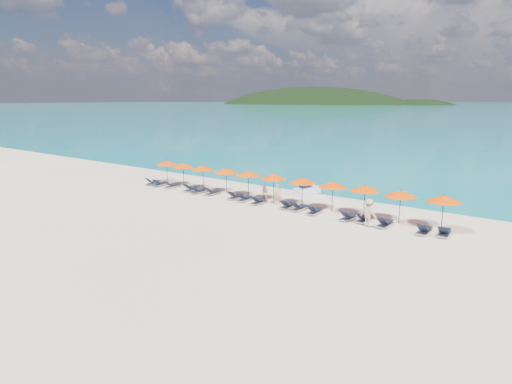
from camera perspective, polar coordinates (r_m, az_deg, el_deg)
The scene contains 35 objects.
ground at distance 29.97m, azimuth -3.44°, elevation -3.23°, with size 1400.00×1400.00×0.00m, color beige.
headland_main at distance 647.72m, azimuth 7.23°, elevation 8.18°, with size 374.00×242.00×126.50m.
headland_small at distance 607.50m, azimuth 20.69°, elevation 7.51°, with size 162.00×126.00×85.50m.
jetski at distance 36.94m, azimuth 6.80°, elevation 0.28°, with size 1.56×2.64×0.89m.
beachgoer_a at distance 32.86m, azimuth 2.91°, elevation -0.36°, with size 0.59×0.39×1.63m, color tan.
beachgoer_b at distance 33.62m, azimuth 1.16°, elevation -0.20°, with size 0.71×0.41×1.46m, color tan.
beachgoer_c at distance 28.10m, azimuth 14.78°, elevation -2.71°, with size 1.20×0.56×1.86m, color tan.
umbrella_0 at distance 42.02m, azimuth -11.82°, elevation 3.85°, with size 2.10×2.10×2.28m.
umbrella_1 at distance 40.07m, azimuth -9.70°, elevation 3.54°, with size 2.10×2.10×2.28m.
umbrella_2 at distance 38.40m, azimuth -7.10°, elevation 3.24°, with size 2.10×2.10×2.28m.
umbrella_3 at distance 36.68m, azimuth -3.96°, elevation 2.88°, with size 2.10×2.10×2.28m.
umbrella_4 at distance 35.22m, azimuth -1.04°, elevation 2.51°, with size 2.10×2.10×2.28m.
umbrella_5 at distance 33.83m, azimuth 2.38°, elevation 2.09°, with size 2.10×2.10×2.28m.
umbrella_6 at distance 32.37m, azimuth 6.22°, elevation 1.56°, with size 2.10×2.10×2.28m.
umbrella_7 at distance 31.16m, azimuth 10.20°, elevation 1.02°, with size 2.10×2.10×2.28m.
umbrella_8 at distance 30.31m, azimuth 14.33°, elevation 0.50°, with size 2.10×2.10×2.28m.
umbrella_9 at distance 29.27m, azimuth 18.75°, elevation -0.18°, with size 2.10×2.10×2.28m.
umbrella_10 at distance 28.76m, azimuth 23.78°, elevation -0.80°, with size 2.10×2.10×2.28m.
lounger_0 at distance 41.86m, azimuth -13.58°, elevation 1.26°, with size 0.63×1.70×0.66m.
lounger_1 at distance 41.08m, azimuth -12.70°, elevation 1.10°, with size 0.74×1.74×0.66m.
lounger_2 at distance 40.05m, azimuth -11.14°, elevation 0.88°, with size 0.72×1.73×0.66m.
lounger_3 at distance 38.26m, azimuth -8.65°, elevation 0.44°, with size 0.73×1.74×0.66m.
lounger_4 at distance 37.36m, azimuth -7.68°, elevation 0.19°, with size 0.78×1.75×0.66m.
lounger_5 at distance 36.62m, azimuth -5.84°, elevation -0.01°, with size 0.68×1.72×0.66m.
lounger_6 at distance 34.97m, azimuth -2.79°, elevation -0.55°, with size 0.75×1.74×0.66m.
lounger_7 at distance 34.25m, azimuth -1.53°, elevation -0.82°, with size 0.76×1.74×0.66m.
lounger_8 at distance 33.25m, azimuth 0.31°, elevation -1.22°, with size 0.69×1.72×0.66m.
lounger_9 at distance 32.05m, azimuth 4.23°, elevation -1.77°, with size 0.78×1.75×0.66m.
lounger_10 at distance 31.51m, azimuth 5.73°, elevation -2.05°, with size 0.71×1.73×0.66m.
lounger_11 at distance 30.70m, azimuth 7.79°, elevation -2.49°, with size 0.70×1.73×0.66m.
lounger_12 at distance 29.58m, azimuth 12.22°, elevation -3.23°, with size 0.73×1.74×0.66m.
lounger_13 at distance 29.35m, azimuth 14.22°, elevation -3.45°, with size 0.69×1.72×0.66m.
lounger_14 at distance 28.64m, azimuth 16.81°, elevation -4.00°, with size 0.69×1.72×0.66m.
lounger_15 at distance 27.97m, azimuth 21.53°, elevation -4.73°, with size 0.64×1.71×0.66m.
lounger_16 at distance 28.02m, azimuth 23.80°, elevation -4.90°, with size 0.74×1.74×0.66m.
Camera 1 is at (18.67, -22.03, 8.04)m, focal length 30.00 mm.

